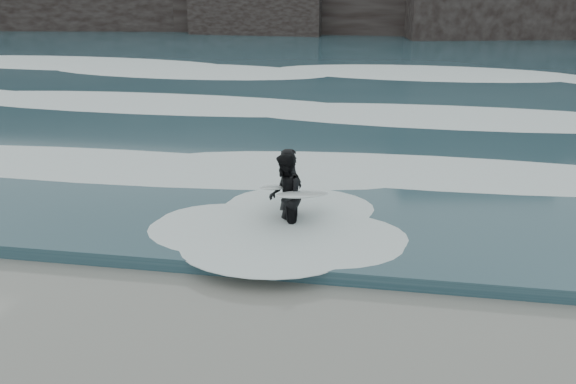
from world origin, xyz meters
TOP-DOWN VIEW (x-y plane):
  - ground at (0.00, 0.00)m, footprint 120.00×120.00m
  - sea at (0.00, 29.00)m, footprint 90.00×52.00m
  - foam_near at (0.00, 9.00)m, footprint 60.00×3.20m
  - foam_mid at (0.00, 16.00)m, footprint 60.00×4.00m
  - foam_far at (0.00, 25.00)m, footprint 60.00×4.80m
  - surfer_left at (0.59, 5.53)m, footprint 1.00×2.12m
  - surfer_right at (0.63, 5.17)m, footprint 1.52×2.29m

SIDE VIEW (x-z plane):
  - ground at x=0.00m, z-range 0.00..0.00m
  - sea at x=0.00m, z-range 0.00..0.30m
  - foam_near at x=0.00m, z-range 0.30..0.50m
  - foam_mid at x=0.00m, z-range 0.30..0.54m
  - foam_far at x=0.00m, z-range 0.30..0.60m
  - surfer_right at x=0.63m, z-range 0.01..1.94m
  - surfer_left at x=0.59m, z-range 0.01..1.97m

